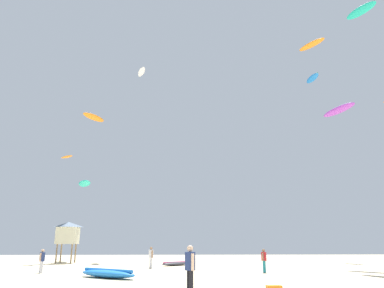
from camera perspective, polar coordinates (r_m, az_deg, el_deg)
person_foreground at (r=14.33m, az=-0.31°, el=-18.76°), size 0.41×0.56×1.79m
person_midground at (r=30.31m, az=-6.53°, el=-17.22°), size 0.38×0.50×1.66m
person_left at (r=26.14m, az=11.35°, el=-17.42°), size 0.35×0.45×1.55m
person_right at (r=27.01m, az=-22.72°, el=-16.50°), size 0.35×0.50×1.54m
kite_grounded_near at (r=22.08m, az=-13.28°, el=-19.40°), size 4.05×3.62×0.54m
kite_grounded_mid at (r=34.12m, az=-2.69°, el=-18.45°), size 2.85×2.73×0.39m
lifeguard_tower at (r=40.86m, az=-19.10°, el=-13.15°), size 2.30×2.30×4.15m
kite_aloft_0 at (r=55.04m, az=-8.02°, el=11.28°), size 1.75×3.37×0.40m
kite_aloft_3 at (r=41.46m, az=25.26°, el=18.62°), size 2.33×3.25×0.77m
kite_aloft_4 at (r=32.03m, az=22.25°, el=5.01°), size 1.98×3.54×0.44m
kite_aloft_5 at (r=56.11m, az=18.58°, el=9.87°), size 1.31×3.32×0.71m
kite_aloft_6 at (r=47.22m, az=-16.71°, el=-6.03°), size 2.93×4.57×0.67m
kite_aloft_7 at (r=45.07m, az=18.46°, el=14.75°), size 2.63×3.39×0.41m
kite_aloft_8 at (r=43.17m, az=-19.27°, el=-1.93°), size 1.92×1.74×0.23m
kite_aloft_9 at (r=48.86m, az=-15.34°, el=4.11°), size 2.85×3.74×0.67m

